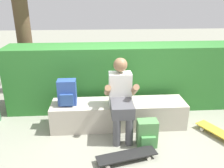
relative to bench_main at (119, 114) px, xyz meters
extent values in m
plane|color=gray|center=(0.00, -0.44, -0.21)|extent=(24.00, 24.00, 0.00)
cube|color=#B7AE9D|center=(0.00, 0.00, 0.00)|extent=(2.15, 0.49, 0.42)
cube|color=white|center=(0.01, -0.07, 0.47)|extent=(0.34, 0.22, 0.52)
sphere|color=#8C6647|center=(0.01, -0.07, 0.86)|extent=(0.21, 0.21, 0.21)
cube|color=#4C4C51|center=(0.01, -0.38, 0.30)|extent=(0.32, 0.40, 0.17)
cylinder|color=#4C4C51|center=(-0.08, -0.53, 0.00)|extent=(0.11, 0.11, 0.42)
cylinder|color=#4C4C51|center=(0.10, -0.53, 0.00)|extent=(0.11, 0.11, 0.42)
cylinder|color=#8C6647|center=(-0.19, -0.21, 0.51)|extent=(0.09, 0.33, 0.27)
cylinder|color=#8C6647|center=(0.21, -0.21, 0.51)|extent=(0.09, 0.33, 0.27)
cube|color=black|center=(0.02, -0.88, -0.13)|extent=(0.82, 0.38, 0.02)
cylinder|color=silver|center=(0.28, -0.75, -0.18)|extent=(0.06, 0.04, 0.05)
cylinder|color=silver|center=(0.31, -0.89, -0.18)|extent=(0.06, 0.04, 0.05)
cylinder|color=silver|center=(-0.27, -0.88, -0.18)|extent=(0.06, 0.04, 0.05)
cylinder|color=silver|center=(-0.23, -1.02, -0.18)|extent=(0.06, 0.04, 0.05)
cube|color=gold|center=(1.51, -0.48, -0.13)|extent=(0.54, 0.81, 0.02)
cylinder|color=silver|center=(1.31, -0.26, -0.18)|extent=(0.05, 0.06, 0.05)
cylinder|color=silver|center=(1.45, -0.20, -0.18)|extent=(0.05, 0.06, 0.05)
cube|color=#2D4C99|center=(-0.80, 0.00, 0.41)|extent=(0.28, 0.18, 0.40)
cube|color=#294A89|center=(-0.80, -0.12, 0.33)|extent=(0.20, 0.05, 0.18)
cube|color=#51894C|center=(0.35, -0.57, -0.01)|extent=(0.28, 0.18, 0.40)
cube|color=#49924B|center=(0.35, -0.69, -0.09)|extent=(0.20, 0.05, 0.18)
cube|color=#2E732D|center=(0.22, 0.74, 0.38)|extent=(4.33, 0.66, 1.19)
cylinder|color=brown|center=(-1.81, 1.58, 1.39)|extent=(0.30, 0.30, 3.19)
camera|label=1|loc=(-0.34, -3.32, 1.81)|focal=36.97mm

